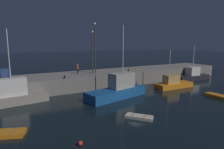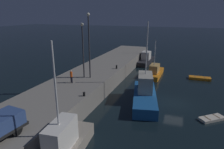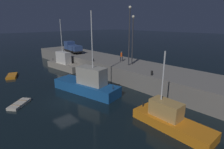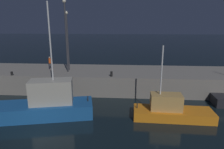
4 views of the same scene
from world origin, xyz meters
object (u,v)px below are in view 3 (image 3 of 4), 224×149
fishing_trawler_red (64,63)px  dinghy_orange_near (12,76)px  dockworker (121,56)px  fishing_boat_orange (88,84)px  lamp_post_west (133,36)px  bollard_central (93,60)px  fishing_boat_blue (170,119)px  lamp_post_east (129,32)px  utility_truck (72,47)px  bollard_west (152,73)px  rowboat_white_mid (19,104)px

fishing_trawler_red → dinghy_orange_near: fishing_trawler_red is taller
dockworker → fishing_trawler_red: bearing=-152.6°
fishing_boat_orange → lamp_post_west: bearing=90.6°
fishing_trawler_red → bollard_central: fishing_trawler_red is taller
fishing_boat_orange → fishing_boat_blue: bearing=2.6°
lamp_post_east → dockworker: lamp_post_east is taller
fishing_boat_blue → dinghy_orange_near: (-27.15, -6.20, -0.64)m
utility_truck → fishing_boat_orange: bearing=-25.1°
fishing_trawler_red → utility_truck: (-3.24, 4.16, 2.58)m
fishing_boat_orange → lamp_post_west: 10.86m
lamp_post_east → utility_truck: size_ratio=1.49×
bollard_west → lamp_post_east: bearing=161.2°
dinghy_orange_near → dockworker: 19.74m
lamp_post_west → utility_truck: bearing=-176.3°
dinghy_orange_near → lamp_post_east: (15.09, 13.86, 7.61)m
fishing_trawler_red → lamp_post_west: bearing=20.9°
fishing_boat_orange → bollard_west: (6.01, 6.16, 1.58)m
lamp_post_east → bollard_central: (-6.44, -2.42, -5.04)m
rowboat_white_mid → fishing_boat_blue: bearing=31.5°
dinghy_orange_near → utility_truck: size_ratio=0.62×
dinghy_orange_near → rowboat_white_mid: size_ratio=1.26×
fishing_trawler_red → lamp_post_east: lamp_post_east is taller
lamp_post_west → lamp_post_east: lamp_post_east is taller
fishing_trawler_red → bollard_central: bearing=14.3°
rowboat_white_mid → lamp_post_east: size_ratio=0.33×
fishing_boat_orange → dinghy_orange_near: bearing=-159.4°
bollard_west → dinghy_orange_near: bearing=-150.7°
lamp_post_west → bollard_west: 8.03m
lamp_post_west → fishing_boat_blue: bearing=-35.2°
fishing_boat_orange → bollard_west: fishing_boat_orange is taller
rowboat_white_mid → fishing_boat_orange: bearing=75.0°
fishing_trawler_red → fishing_boat_blue: size_ratio=1.33×
bollard_west → fishing_boat_blue: bearing=-42.8°
rowboat_white_mid → bollard_west: bearing=60.3°
utility_truck → dinghy_orange_near: bearing=-81.4°
fishing_trawler_red → rowboat_white_mid: 16.85m
dinghy_orange_near → lamp_post_west: (14.98, 14.80, 6.92)m
bollard_central → dinghy_orange_near: bearing=-127.1°
fishing_boat_blue → dinghy_orange_near: fishing_boat_blue is taller
lamp_post_east → fishing_boat_orange: bearing=-90.2°
dinghy_orange_near → rowboat_white_mid: dinghy_orange_near is taller
fishing_boat_blue → lamp_post_east: 15.89m
lamp_post_east → bollard_central: 8.53m
lamp_post_west → dockworker: (-2.84, 0.41, -3.58)m
fishing_trawler_red → lamp_post_east: 16.01m
dockworker → bollard_west: dockworker is taller
fishing_trawler_red → rowboat_white_mid: size_ratio=3.28×
lamp_post_east → rowboat_white_mid: bearing=-97.7°
fishing_trawler_red → dockworker: fishing_trawler_red is taller
fishing_trawler_red → fishing_boat_orange: bearing=-15.6°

